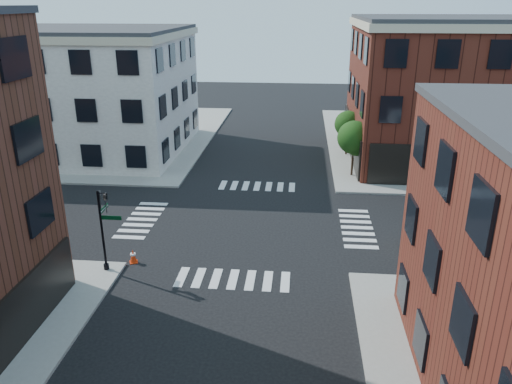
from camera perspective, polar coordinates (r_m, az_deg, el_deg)
The scene contains 10 objects.
ground at distance 32.35m, azimuth -0.97°, elevation -3.62°, with size 120.00×120.00×0.00m, color black.
sidewalk_ne at distance 54.94m, azimuth 24.03°, elevation 5.02°, with size 30.00×30.00×0.15m, color gray.
sidewalk_nw at distance 57.37m, azimuth -20.03°, elevation 6.19°, with size 30.00×30.00×0.15m, color gray.
building_ne at distance 49.00m, azimuth 26.24°, elevation 10.09°, with size 25.00×16.00×12.00m, color #4F1C13.
building_nw at distance 51.04m, azimuth -21.03°, elevation 10.62°, with size 22.00×16.00×11.00m, color beige.
tree_near at distance 40.78m, azimuth 11.22°, elevation 5.93°, with size 2.69×2.69×4.49m.
tree_far at distance 46.64m, azimuth 10.52°, elevation 7.49°, with size 2.43×2.43×4.07m.
signal_pole at distance 26.85m, azimuth -17.04°, elevation -3.26°, with size 1.29×1.24×4.60m.
box_truck at distance 30.69m, azimuth 25.49°, elevation -3.31°, with size 8.28×3.49×3.66m.
traffic_cone at distance 28.37m, azimuth -13.86°, elevation -7.14°, with size 0.56×0.56×0.79m.
Camera 1 is at (3.24, -29.25, 13.44)m, focal length 35.00 mm.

